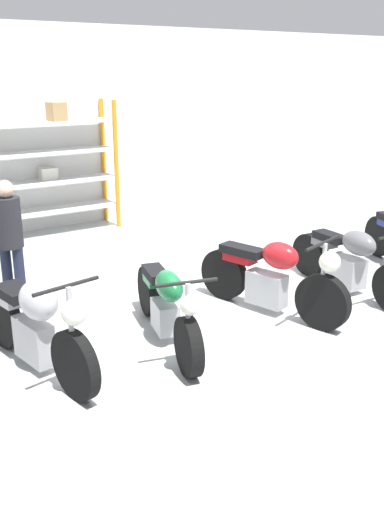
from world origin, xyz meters
The scene contains 8 objects.
ground_plane centered at (0.00, 0.00, 0.00)m, with size 30.00×30.00×0.00m, color #B2B7B7.
back_wall centered at (0.00, 5.11, 1.80)m, with size 30.00×0.08×3.60m.
shelving_rack centered at (-0.78, 4.74, 1.21)m, with size 3.65×0.63×2.31m.
motorcycle_silver centered at (-2.06, -0.04, 0.50)m, with size 0.67×2.04×1.08m.
motorcycle_green centered at (-0.69, -0.16, 0.43)m, with size 0.79×2.09×0.95m.
motorcycle_red centered at (0.76, -0.19, 0.47)m, with size 0.87×2.02×1.03m.
motorcycle_grey centered at (2.07, -0.22, 0.42)m, with size 0.66×2.15×0.98m.
person_browsing centered at (-1.77, 1.72, 0.93)m, with size 0.45×0.45×1.59m.
Camera 1 is at (-3.51, -5.02, 2.82)m, focal length 40.00 mm.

